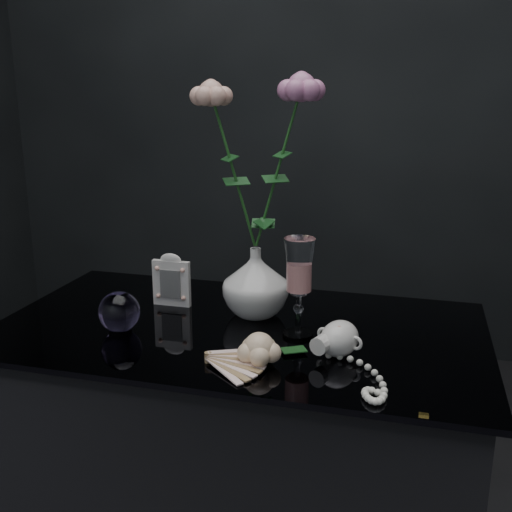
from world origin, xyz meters
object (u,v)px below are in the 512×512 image
(picture_frame, at_px, (171,280))
(vase, at_px, (256,282))
(pearl_jar, at_px, (339,337))
(paperweight, at_px, (119,312))
(wine_glass, at_px, (299,288))
(loose_rose, at_px, (259,348))

(picture_frame, bearing_deg, vase, -2.57)
(picture_frame, bearing_deg, pearl_jar, -22.21)
(paperweight, xyz_separation_m, pearl_jar, (0.47, 0.01, -0.01))
(picture_frame, height_order, pearl_jar, picture_frame)
(paperweight, bearing_deg, vase, 33.52)
(vase, xyz_separation_m, paperweight, (-0.25, -0.17, -0.03))
(vase, height_order, wine_glass, wine_glass)
(vase, distance_m, loose_rose, 0.26)
(loose_rose, relative_size, pearl_jar, 0.71)
(vase, relative_size, pearl_jar, 0.62)
(picture_frame, height_order, paperweight, picture_frame)
(picture_frame, height_order, loose_rose, picture_frame)
(paperweight, xyz_separation_m, loose_rose, (0.33, -0.08, -0.01))
(wine_glass, bearing_deg, paperweight, -168.42)
(vase, bearing_deg, paperweight, -146.48)
(paperweight, distance_m, pearl_jar, 0.47)
(loose_rose, bearing_deg, picture_frame, 139.53)
(paperweight, height_order, loose_rose, paperweight)
(picture_frame, bearing_deg, wine_glass, -17.31)
(loose_rose, distance_m, pearl_jar, 0.16)
(vase, distance_m, pearl_jar, 0.27)
(wine_glass, relative_size, pearl_jar, 0.83)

